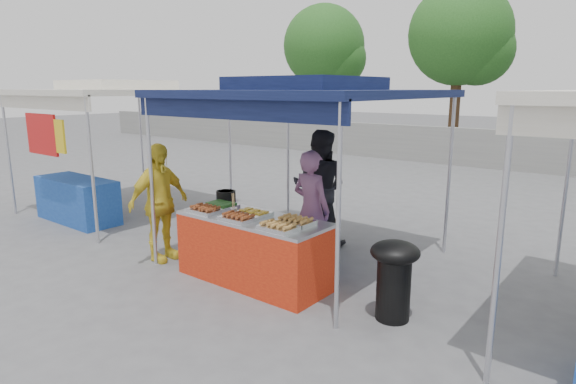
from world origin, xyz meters
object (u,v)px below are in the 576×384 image
Objects in this scene: customer_person at (159,203)px; helper_man at (319,188)px; vendor_table at (254,249)px; cooking_pot at (226,196)px; wok_burner at (394,273)px; vendor_woman at (311,209)px.

helper_man is at bearing -35.99° from customer_person.
vendor_table is 1.84m from helper_man.
wok_burner is (2.71, -0.21, -0.41)m from cooking_pot.
vendor_woman is 0.90× the size of helper_man.
wok_burner is 0.52× the size of customer_person.
vendor_table is at bearing 78.04° from vendor_woman.
helper_man is at bearing -57.77° from vendor_woman.
vendor_table is at bearing -83.16° from customer_person.
cooking_pot is 2.75m from wok_burner.
cooking_pot is 0.15× the size of helper_man.
wok_burner is 0.48× the size of helper_man.
vendor_table is at bearing -23.20° from cooking_pot.
cooking_pot is 1.53m from helper_man.
helper_man is (0.63, 1.40, -0.02)m from cooking_pot.
wok_burner is 0.54× the size of vendor_woman.
cooking_pot is 0.31× the size of wok_burner.
vendor_woman reaches higher than vendor_table.
cooking_pot is at bearing 179.93° from wok_burner.
cooking_pot is 0.16× the size of customer_person.
helper_man is at bearing 65.54° from cooking_pot.
vendor_woman is at bearing 74.00° from vendor_table.
helper_man is 1.08× the size of customer_person.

